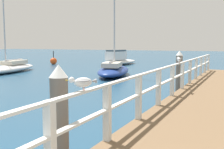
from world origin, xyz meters
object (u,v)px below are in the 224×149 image
boat_4 (118,60)px  boat_0 (114,70)px  dock_piling_near (60,124)px  boat_5 (9,68)px  dock_piling_far (179,72)px  seagull_foreground (82,82)px  channel_buoy (54,61)px  seagull_background (179,59)px

boat_4 → boat_0: bearing=118.9°
dock_piling_near → boat_5: 17.95m
dock_piling_far → seagull_foreground: (0.37, -8.34, 0.67)m
seagull_foreground → boat_0: bearing=-27.0°
dock_piling_near → boat_4: bearing=112.4°
seagull_foreground → channel_buoy: seagull_foreground is taller
dock_piling_near → dock_piling_far: same height
seagull_background → boat_0: bearing=110.9°
dock_piling_near → boat_5: (-13.45, 11.88, -0.59)m
dock_piling_near → boat_0: 14.38m
boat_0 → boat_4: size_ratio=1.27×
dock_piling_far → channel_buoy: dock_piling_far is taller
dock_piling_near → boat_4: size_ratio=0.30×
boat_0 → boat_4: bearing=96.2°
dock_piling_near → boat_5: boat_5 is taller
boat_0 → boat_5: boat_0 is taller
boat_0 → boat_4: boat_0 is taller
dock_piling_near → seagull_background: bearing=86.7°
boat_5 → dock_piling_near: bearing=126.4°
boat_0 → channel_buoy: bearing=130.9°
dock_piling_near → seagull_foreground: 0.77m
boat_0 → dock_piling_far: bearing=-58.4°
boat_4 → boat_5: boat_5 is taller
dock_piling_far → boat_5: boat_5 is taller
dock_piling_near → dock_piling_far: 8.43m
seagull_background → channel_buoy: (-15.73, 13.06, -1.26)m
dock_piling_far → boat_4: size_ratio=0.30×
seagull_background → dock_piling_near: bearing=-113.3°
seagull_background → boat_0: boat_0 is taller
boat_0 → boat_4: (-3.63, 8.70, 0.10)m
seagull_foreground → boat_4: size_ratio=0.06×
seagull_foreground → seagull_background: (0.00, 6.52, 0.00)m
seagull_background → channel_buoy: seagull_background is taller
seagull_foreground → boat_0: (-5.80, 13.22, -1.21)m
seagull_foreground → boat_5: bearing=-1.1°
boat_4 → channel_buoy: boat_4 is taller
seagull_background → boat_0: (-5.81, 6.70, -1.21)m
boat_0 → seagull_background: bearing=-65.6°
dock_piling_near → dock_piling_far: size_ratio=1.00×
seagull_foreground → dock_piling_near: bearing=51.8°
dock_piling_far → dock_piling_near: bearing=-90.0°
channel_buoy → boat_5: bearing=-76.3°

